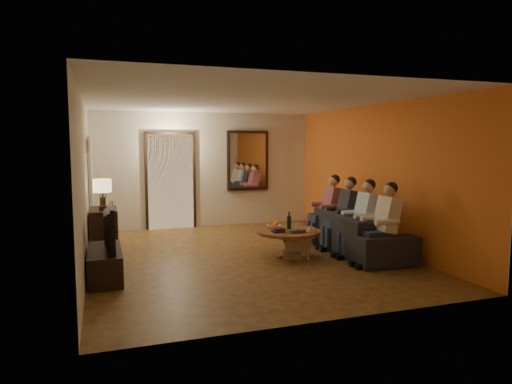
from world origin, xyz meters
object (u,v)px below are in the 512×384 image
object	(u,v)px
person_b	(363,221)
coffee_table	(288,243)
laptop	(301,232)
tv_stand	(105,264)
bowl	(274,227)
person_a	(384,227)
sofa	(358,232)
wine_bottle	(289,220)
table_lamp	(103,195)
dog	(298,242)
person_d	(329,211)
person_c	(345,216)
tv	(104,228)
dresser	(104,231)

from	to	relation	value
person_b	coffee_table	world-z (taller)	person_b
coffee_table	laptop	size ratio (longest dim) A/B	3.24
tv_stand	bowl	xyz separation A→B (m)	(2.75, 0.53, 0.27)
tv_stand	person_a	size ratio (longest dim) A/B	1.04
sofa	wine_bottle	distance (m)	1.27
sofa	tv_stand	bearing A→B (deg)	98.04
table_lamp	dog	world-z (taller)	table_lamp
person_a	coffee_table	xyz separation A→B (m)	(-1.18, 0.98, -0.38)
table_lamp	person_d	size ratio (longest dim) A/B	0.45
person_d	laptop	bearing A→B (deg)	-134.57
person_b	person_c	world-z (taller)	same
tv_stand	coffee_table	world-z (taller)	coffee_table
tv_stand	tv	bearing A→B (deg)	0.00
person_a	bowl	bearing A→B (deg)	138.66
dog	coffee_table	distance (m)	0.22
dog	table_lamp	bearing A→B (deg)	177.27
table_lamp	person_a	world-z (taller)	table_lamp
person_c	laptop	size ratio (longest dim) A/B	3.65
bowl	dresser	bearing A→B (deg)	159.21
tv_stand	wine_bottle	bearing A→B (deg)	7.86
sofa	dresser	bearing A→B (deg)	77.21
table_lamp	coffee_table	world-z (taller)	table_lamp
tv_stand	person_b	size ratio (longest dim) A/B	1.04
tv	dog	distance (m)	3.06
sofa	dog	xyz separation A→B (m)	(-1.19, -0.12, -0.07)
person_c	dog	bearing A→B (deg)	-159.08
sofa	coffee_table	distance (m)	1.29
wine_bottle	dog	bearing A→B (deg)	-81.92
table_lamp	laptop	xyz separation A→B (m)	(3.03, -1.32, -0.58)
person_a	laptop	distance (m)	1.30
dresser	wine_bottle	xyz separation A→B (m)	(2.98, -1.16, 0.22)
dog	wine_bottle	bearing A→B (deg)	117.67
dresser	table_lamp	xyz separation A→B (m)	(0.00, -0.22, 0.66)
table_lamp	tv	world-z (taller)	table_lamp
tv_stand	sofa	bearing A→B (deg)	3.15
tv	person_d	bearing A→B (deg)	-74.62
person_c	person_a	bearing A→B (deg)	-90.00
sofa	person_a	distance (m)	0.94
tv	laptop	bearing A→B (deg)	-89.41
sofa	person_a	xyz separation A→B (m)	(-0.10, -0.90, 0.25)
tv	bowl	bearing A→B (deg)	-79.06
table_lamp	sofa	size ratio (longest dim) A/B	0.22
bowl	laptop	world-z (taller)	bowl
person_a	laptop	bearing A→B (deg)	147.15
person_d	person_c	bearing A→B (deg)	-90.00
dresser	person_c	xyz separation A→B (m)	(4.11, -1.04, 0.21)
dresser	dog	xyz separation A→B (m)	(3.02, -1.46, -0.11)
dog	person_b	bearing A→B (deg)	10.09
coffee_table	bowl	xyz separation A→B (m)	(-0.18, 0.22, 0.26)
tv_stand	dog	bearing A→B (deg)	2.16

